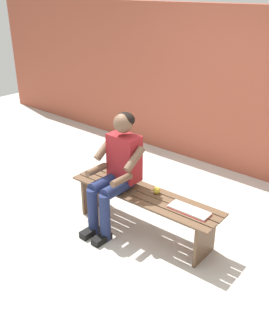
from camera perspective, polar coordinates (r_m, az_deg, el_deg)
name	(u,v)px	position (r m, az deg, el deg)	size (l,w,h in m)	color
ground_plane	(7,234)	(4.38, -18.58, -9.41)	(10.00, 7.00, 0.04)	beige
brick_wall	(211,87)	(5.59, 11.44, 11.76)	(9.50, 0.24, 2.20)	#9E4C38
bench_near	(144,203)	(3.99, 1.42, -5.24)	(1.73, 0.47, 0.46)	brown
person_seated	(117,168)	(3.93, -2.72, -0.04)	(0.50, 0.69, 1.26)	maroon
apple	(157,190)	(3.93, 3.35, -3.34)	(0.08, 0.08, 0.08)	gold
book_open	(189,210)	(3.68, 8.21, -6.30)	(0.42, 0.17, 0.02)	white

